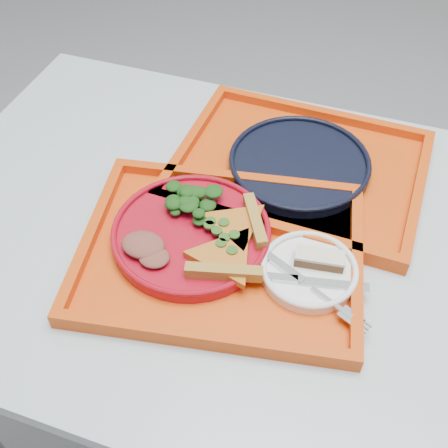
{
  "coord_description": "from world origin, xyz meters",
  "views": [
    {
      "loc": [
        -0.04,
        -0.6,
        1.47
      ],
      "look_at": [
        -0.24,
        -0.02,
        0.78
      ],
      "focal_mm": 45.0,
      "sensor_mm": 36.0,
      "label": 1
    }
  ],
  "objects_px": {
    "tray_main": "(221,254)",
    "dessert_bar": "(320,259)",
    "tray_far": "(298,170)",
    "navy_plate": "(299,165)",
    "dinner_plate": "(191,235)"
  },
  "relations": [
    {
      "from": "tray_main",
      "to": "dessert_bar",
      "type": "xyz_separation_m",
      "value": [
        0.16,
        0.02,
        0.03
      ]
    },
    {
      "from": "dessert_bar",
      "to": "navy_plate",
      "type": "bearing_deg",
      "value": 103.35
    },
    {
      "from": "tray_far",
      "to": "navy_plate",
      "type": "xyz_separation_m",
      "value": [
        0.0,
        -0.0,
        0.01
      ]
    },
    {
      "from": "tray_main",
      "to": "tray_far",
      "type": "bearing_deg",
      "value": 63.5
    },
    {
      "from": "navy_plate",
      "to": "dessert_bar",
      "type": "height_order",
      "value": "dessert_bar"
    },
    {
      "from": "tray_main",
      "to": "navy_plate",
      "type": "height_order",
      "value": "navy_plate"
    },
    {
      "from": "tray_main",
      "to": "tray_far",
      "type": "relative_size",
      "value": 1.0
    },
    {
      "from": "navy_plate",
      "to": "dessert_bar",
      "type": "relative_size",
      "value": 3.27
    },
    {
      "from": "tray_main",
      "to": "tray_far",
      "type": "distance_m",
      "value": 0.25
    },
    {
      "from": "tray_far",
      "to": "dessert_bar",
      "type": "xyz_separation_m",
      "value": [
        0.09,
        -0.22,
        0.03
      ]
    },
    {
      "from": "tray_far",
      "to": "navy_plate",
      "type": "height_order",
      "value": "navy_plate"
    },
    {
      "from": "tray_far",
      "to": "tray_main",
      "type": "bearing_deg",
      "value": -105.09
    },
    {
      "from": "tray_main",
      "to": "tray_far",
      "type": "height_order",
      "value": "same"
    },
    {
      "from": "tray_far",
      "to": "navy_plate",
      "type": "relative_size",
      "value": 1.73
    },
    {
      "from": "dinner_plate",
      "to": "dessert_bar",
      "type": "distance_m",
      "value": 0.21
    }
  ]
}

